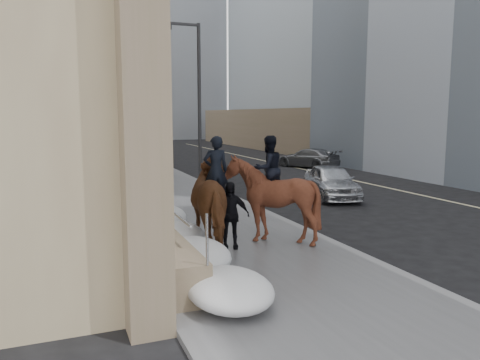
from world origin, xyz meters
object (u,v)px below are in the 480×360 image
at_px(mounted_horse_left, 217,201).
at_px(car_silver, 331,181).
at_px(pedestrian, 230,215).
at_px(mounted_horse_right, 270,196).
at_px(car_grey, 308,158).

distance_m(mounted_horse_left, car_silver, 8.99).
distance_m(mounted_horse_left, pedestrian, 0.48).
bearing_deg(mounted_horse_right, mounted_horse_left, -9.53).
relative_size(pedestrian, car_silver, 0.41).
relative_size(mounted_horse_right, car_grey, 0.65).
distance_m(mounted_horse_right, pedestrian, 1.25).
xyz_separation_m(mounted_horse_left, pedestrian, (0.29, -0.15, -0.35)).
bearing_deg(car_grey, mounted_horse_left, 28.72).
height_order(mounted_horse_left, mounted_horse_right, mounted_horse_left).
bearing_deg(car_silver, pedestrian, -123.00).
height_order(mounted_horse_right, car_grey, mounted_horse_right).
height_order(pedestrian, car_silver, pedestrian).
relative_size(mounted_horse_right, car_silver, 0.68).
distance_m(car_silver, car_grey, 11.36).
distance_m(mounted_horse_left, mounted_horse_right, 1.47).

